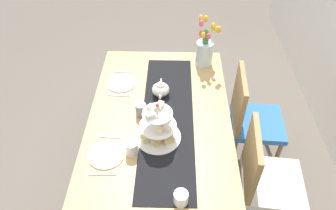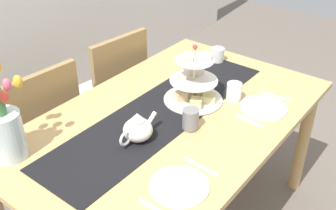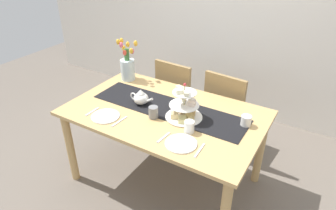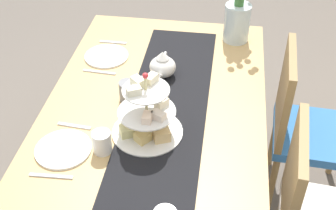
# 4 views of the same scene
# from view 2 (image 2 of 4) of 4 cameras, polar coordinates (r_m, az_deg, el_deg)

# --- Properties ---
(dining_table) EXTENTS (1.63, 1.00, 0.76)m
(dining_table) POSITION_cam_2_polar(r_m,az_deg,el_deg) (2.00, 0.45, -3.97)
(dining_table) COLOR tan
(dining_table) RESTS_ON ground_plane
(chair_left) EXTENTS (0.44, 0.44, 0.91)m
(chair_left) POSITION_cam_2_polar(r_m,az_deg,el_deg) (2.39, -17.72, -3.51)
(chair_left) COLOR olive
(chair_left) RESTS_ON ground_plane
(chair_right) EXTENTS (0.46, 0.46, 0.91)m
(chair_right) POSITION_cam_2_polar(r_m,az_deg,el_deg) (2.68, -8.03, 2.02)
(chair_right) COLOR olive
(chair_right) RESTS_ON ground_plane
(table_runner) EXTENTS (1.36, 0.36, 0.00)m
(table_runner) POSITION_cam_2_polar(r_m,az_deg,el_deg) (1.97, -0.87, -0.95)
(table_runner) COLOR black
(table_runner) RESTS_ON dining_table
(tiered_cake_stand) EXTENTS (0.30, 0.30, 0.30)m
(tiered_cake_stand) POSITION_cam_2_polar(r_m,az_deg,el_deg) (2.03, 3.63, 2.78)
(tiered_cake_stand) COLOR beige
(tiered_cake_stand) RESTS_ON table_runner
(teapot) EXTENTS (0.24, 0.13, 0.14)m
(teapot) POSITION_cam_2_polar(r_m,az_deg,el_deg) (1.76, -4.29, -3.38)
(teapot) COLOR white
(teapot) RESTS_ON table_runner
(tulip_vase) EXTENTS (0.20, 0.18, 0.42)m
(tulip_vase) POSITION_cam_2_polar(r_m,az_deg,el_deg) (1.74, -22.08, -2.85)
(tulip_vase) COLOR silver
(tulip_vase) RESTS_ON dining_table
(cream_jug) EXTENTS (0.08, 0.08, 0.08)m
(cream_jug) POSITION_cam_2_polar(r_m,az_deg,el_deg) (2.46, 6.98, 7.03)
(cream_jug) COLOR white
(cream_jug) RESTS_ON dining_table
(dinner_plate_left) EXTENTS (0.23, 0.23, 0.01)m
(dinner_plate_left) POSITION_cam_2_polar(r_m,az_deg,el_deg) (1.56, 1.60, -11.36)
(dinner_plate_left) COLOR white
(dinner_plate_left) RESTS_ON dining_table
(fork_left) EXTENTS (0.02, 0.15, 0.01)m
(fork_left) POSITION_cam_2_polar(r_m,az_deg,el_deg) (1.48, -1.85, -14.47)
(fork_left) COLOR silver
(fork_left) RESTS_ON dining_table
(knife_left) EXTENTS (0.02, 0.17, 0.01)m
(knife_left) POSITION_cam_2_polar(r_m,az_deg,el_deg) (1.65, 4.63, -8.64)
(knife_left) COLOR silver
(knife_left) RESTS_ON dining_table
(dinner_plate_right) EXTENTS (0.23, 0.23, 0.01)m
(dinner_plate_right) POSITION_cam_2_polar(r_m,az_deg,el_deg) (2.05, 13.30, -0.37)
(dinner_plate_right) COLOR white
(dinner_plate_right) RESTS_ON dining_table
(fork_right) EXTENTS (0.03, 0.15, 0.01)m
(fork_right) POSITION_cam_2_polar(r_m,az_deg,el_deg) (1.94, 11.40, -2.24)
(fork_right) COLOR silver
(fork_right) RESTS_ON dining_table
(knife_right) EXTENTS (0.02, 0.17, 0.01)m
(knife_right) POSITION_cam_2_polar(r_m,az_deg,el_deg) (2.17, 14.99, 1.21)
(knife_right) COLOR silver
(knife_right) RESTS_ON dining_table
(mug_grey) EXTENTS (0.08, 0.08, 0.09)m
(mug_grey) POSITION_cam_2_polar(r_m,az_deg,el_deg) (1.83, 3.20, -1.96)
(mug_grey) COLOR slate
(mug_grey) RESTS_ON table_runner
(mug_white_text) EXTENTS (0.08, 0.08, 0.09)m
(mug_white_text) POSITION_cam_2_polar(r_m,az_deg,el_deg) (2.07, 9.27, 1.85)
(mug_white_text) COLOR white
(mug_white_text) RESTS_ON dining_table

